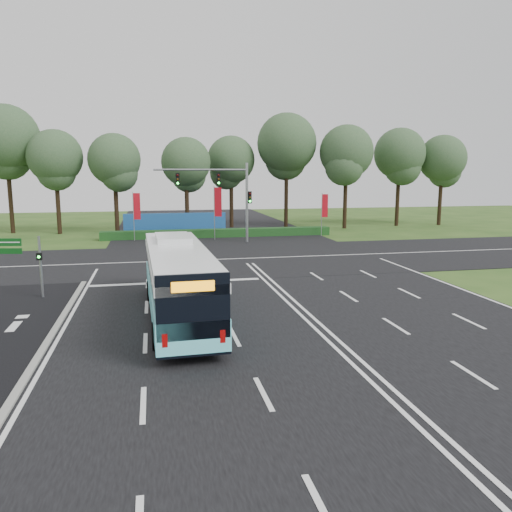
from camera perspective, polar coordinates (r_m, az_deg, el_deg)
The scene contains 13 objects.
ground at distance 24.47m, azimuth 3.31°, elevation -5.11°, with size 120.00×120.00×0.00m, color #2A4B19.
road_main at distance 24.46m, azimuth 3.31°, elevation -5.06°, with size 20.00×120.00×0.04m, color black.
road_cross at distance 35.93m, azimuth -1.65°, elevation -0.33°, with size 120.00×14.00×0.05m, color black.
kerb_strip at distance 21.14m, azimuth -22.09°, elevation -8.01°, with size 0.25×18.00×0.12m, color gray.
city_bus at distance 21.33m, azimuth -8.88°, elevation -2.80°, with size 2.76×11.58×3.30m.
pedestrian_signal at distance 26.67m, azimuth -23.42°, elevation -0.93°, with size 0.26×0.40×3.11m.
banner_flag_left at distance 46.31m, azimuth -13.55°, elevation 5.22°, with size 0.65×0.13×4.44m.
banner_flag_mid at distance 45.71m, azimuth -4.48°, elevation 5.78°, with size 0.68×0.33×4.94m.
banner_flag_right at distance 49.21m, azimuth 7.80°, elevation 5.45°, with size 0.60×0.23×4.18m.
traffic_light_gantry at distance 43.84m, azimuth -3.38°, elevation 7.55°, with size 8.41×0.28×7.00m.
hedge at distance 48.10m, azimuth -4.27°, elevation 2.62°, with size 22.00×1.20×0.80m, color #163C16.
blue_hoarding at distance 50.16m, azimuth -9.20°, elevation 3.61°, with size 10.00×0.30×2.20m, color #1B5094.
eucalyptus_row at distance 54.54m, azimuth -2.71°, elevation 11.81°, with size 53.49×9.08×12.91m.
Camera 1 is at (-6.18, -22.85, 6.18)m, focal length 35.00 mm.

